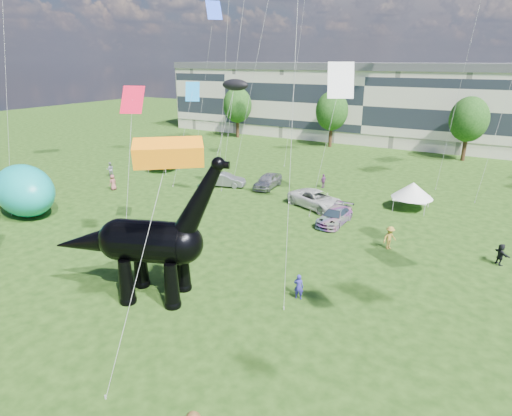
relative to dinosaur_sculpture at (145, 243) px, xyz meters
The scene contains 14 objects.
ground 6.56m from the dinosaur_sculpture, 33.76° to the right, with size 220.00×220.00×0.00m, color #16330C.
terrace_row 59.05m from the dinosaur_sculpture, 93.26° to the left, with size 78.00×11.00×12.00m, color beige.
tree_far_left 56.04m from the dinosaur_sculpture, 116.94° to the left, with size 5.20×5.20×9.44m.
tree_mid_left 50.51m from the dinosaur_sculpture, 98.39° to the left, with size 5.20×5.20×9.44m.
tree_mid_right 51.55m from the dinosaur_sculpture, 75.78° to the left, with size 5.20×5.20×9.44m.
dinosaur_sculpture is the anchor object (origin of this frame).
car_silver 24.53m from the dinosaur_sculpture, 101.37° to the left, with size 1.92×4.78×1.63m, color #B2B1B6.
car_grey 24.03m from the dinosaur_sculpture, 112.91° to the left, with size 1.60×4.59×1.51m, color slate.
car_white 20.64m from the dinosaur_sculpture, 82.94° to the left, with size 2.75×5.97×1.66m, color silver.
car_dark 18.23m from the dinosaur_sculpture, 71.98° to the left, with size 1.98×4.86×1.41m, color #595960.
gazebo_near 26.75m from the dinosaur_sculpture, 66.69° to the left, with size 3.94×3.94×2.67m.
gazebo_left 30.99m from the dinosaur_sculpture, 130.08° to the left, with size 3.98×3.98×2.62m.
inflatable_teal 20.48m from the dinosaur_sculpture, 165.77° to the left, with size 7.51×4.70×4.70m, color #0DA29E.
visitors 13.17m from the dinosaur_sculpture, 83.44° to the left, with size 53.27×37.88×1.81m.
Camera 1 is at (12.57, -13.49, 13.68)m, focal length 30.00 mm.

